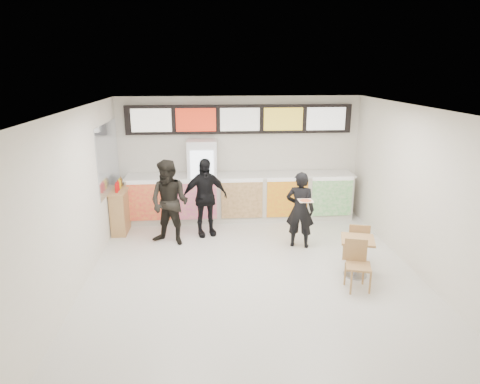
{
  "coord_description": "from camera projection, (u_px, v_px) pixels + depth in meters",
  "views": [
    {
      "loc": [
        -0.8,
        -7.02,
        3.64
      ],
      "look_at": [
        -0.16,
        1.2,
        1.25
      ],
      "focal_mm": 32.0,
      "sensor_mm": 36.0,
      "label": 1
    }
  ],
  "objects": [
    {
      "name": "menu_board",
      "position": [
        240.0,
        119.0,
        10.38
      ],
      "size": [
        5.5,
        0.14,
        0.7
      ],
      "color": "black",
      "rests_on": "wall_back"
    },
    {
      "name": "wall_back",
      "position": [
        239.0,
        157.0,
        10.73
      ],
      "size": [
        6.0,
        0.0,
        6.0
      ],
      "primitive_type": "plane",
      "rotation": [
        1.57,
        0.0,
        0.0
      ],
      "color": "silver",
      "rests_on": "floor"
    },
    {
      "name": "pizza_slice",
      "position": [
        306.0,
        200.0,
        8.35
      ],
      "size": [
        0.36,
        0.36,
        0.02
      ],
      "color": "beige",
      "rests_on": "customer_main"
    },
    {
      "name": "cafe_table",
      "position": [
        357.0,
        250.0,
        7.68
      ],
      "size": [
        0.79,
        1.51,
        0.85
      ],
      "rotation": [
        0.0,
        0.0,
        -0.28
      ],
      "color": "tan",
      "rests_on": "floor"
    },
    {
      "name": "customer_main",
      "position": [
        300.0,
        210.0,
        8.88
      ],
      "size": [
        0.68,
        0.56,
        1.62
      ],
      "primitive_type": "imported",
      "rotation": [
        0.0,
        0.0,
        2.82
      ],
      "color": "black",
      "rests_on": "floor"
    },
    {
      "name": "ceiling",
      "position": [
        256.0,
        109.0,
        6.96
      ],
      "size": [
        7.0,
        7.0,
        0.0
      ],
      "primitive_type": "plane",
      "rotation": [
        3.14,
        0.0,
        0.0
      ],
      "color": "white",
      "rests_on": "wall_back"
    },
    {
      "name": "customer_mid",
      "position": [
        205.0,
        197.0,
        9.49
      ],
      "size": [
        1.11,
        0.69,
        1.77
      ],
      "primitive_type": "imported",
      "rotation": [
        0.0,
        0.0,
        0.27
      ],
      "color": "black",
      "rests_on": "floor"
    },
    {
      "name": "condiment_ledge",
      "position": [
        120.0,
        210.0,
        9.8
      ],
      "size": [
        0.36,
        0.89,
        1.19
      ],
      "color": "tan",
      "rests_on": "floor"
    },
    {
      "name": "mirror_panel",
      "position": [
        108.0,
        157.0,
        9.43
      ],
      "size": [
        0.01,
        2.0,
        1.5
      ],
      "primitive_type": "cube",
      "color": "#B2B7BF",
      "rests_on": "wall_left"
    },
    {
      "name": "service_counter",
      "position": [
        241.0,
        197.0,
        10.6
      ],
      "size": [
        5.56,
        0.77,
        1.14
      ],
      "color": "silver",
      "rests_on": "floor"
    },
    {
      "name": "drinks_fridge",
      "position": [
        203.0,
        181.0,
        10.42
      ],
      "size": [
        0.7,
        0.67,
        2.0
      ],
      "color": "white",
      "rests_on": "floor"
    },
    {
      "name": "floor",
      "position": [
        254.0,
        276.0,
        7.79
      ],
      "size": [
        7.0,
        7.0,
        0.0
      ],
      "primitive_type": "plane",
      "color": "beige",
      "rests_on": "ground"
    },
    {
      "name": "wall_left",
      "position": [
        77.0,
        201.0,
        7.16
      ],
      "size": [
        0.0,
        7.0,
        7.0
      ],
      "primitive_type": "plane",
      "rotation": [
        1.57,
        0.0,
        1.57
      ],
      "color": "silver",
      "rests_on": "floor"
    },
    {
      "name": "customer_left",
      "position": [
        170.0,
        203.0,
        9.0
      ],
      "size": [
        1.09,
        0.99,
        1.83
      ],
      "primitive_type": "imported",
      "rotation": [
        0.0,
        0.0,
        -0.42
      ],
      "color": "black",
      "rests_on": "floor"
    },
    {
      "name": "wall_right",
      "position": [
        422.0,
        193.0,
        7.6
      ],
      "size": [
        0.0,
        7.0,
        7.0
      ],
      "primitive_type": "plane",
      "rotation": [
        1.57,
        0.0,
        -1.57
      ],
      "color": "silver",
      "rests_on": "floor"
    }
  ]
}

